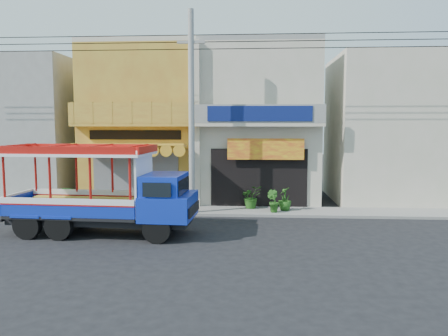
% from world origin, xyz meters
% --- Properties ---
extents(ground, '(90.00, 90.00, 0.00)m').
position_xyz_m(ground, '(0.00, 0.00, 0.00)').
color(ground, black).
rests_on(ground, ground).
extents(sidewalk, '(30.00, 2.00, 0.12)m').
position_xyz_m(sidewalk, '(0.00, 4.00, 0.06)').
color(sidewalk, slate).
rests_on(sidewalk, ground).
extents(shophouse_left, '(6.00, 7.50, 8.24)m').
position_xyz_m(shophouse_left, '(-4.00, 7.96, 4.11)').
color(shophouse_left, '#B47528').
rests_on(shophouse_left, ground).
extents(shophouse_right, '(6.00, 6.75, 8.24)m').
position_xyz_m(shophouse_right, '(2.00, 7.96, 4.11)').
color(shophouse_right, '#BBB79A').
rests_on(shophouse_right, ground).
extents(party_pilaster, '(0.35, 0.30, 8.00)m').
position_xyz_m(party_pilaster, '(-1.00, 4.85, 4.00)').
color(party_pilaster, '#BBB79A').
rests_on(party_pilaster, ground).
extents(filler_building_left, '(6.00, 6.00, 7.60)m').
position_xyz_m(filler_building_left, '(-11.00, 8.00, 3.80)').
color(filler_building_left, gray).
rests_on(filler_building_left, ground).
extents(filler_building_right, '(6.00, 6.00, 7.60)m').
position_xyz_m(filler_building_right, '(9.00, 8.00, 3.80)').
color(filler_building_right, '#BBB79A').
rests_on(filler_building_right, ground).
extents(utility_pole, '(28.00, 0.26, 9.00)m').
position_xyz_m(utility_pole, '(-0.85, 3.30, 5.03)').
color(utility_pole, gray).
rests_on(utility_pole, ground).
extents(songthaew_truck, '(7.18, 2.68, 3.30)m').
position_xyz_m(songthaew_truck, '(-3.38, -0.42, 1.59)').
color(songthaew_truck, black).
rests_on(songthaew_truck, ground).
extents(green_sign, '(0.59, 0.38, 0.90)m').
position_xyz_m(green_sign, '(-7.07, 4.08, 0.50)').
color(green_sign, black).
rests_on(green_sign, sidewalk).
extents(potted_plant_a, '(1.20, 1.12, 1.08)m').
position_xyz_m(potted_plant_a, '(1.64, 4.47, 0.66)').
color(potted_plant_a, '#215117').
rests_on(potted_plant_a, sidewalk).
extents(potted_plant_b, '(0.71, 0.69, 1.00)m').
position_xyz_m(potted_plant_b, '(2.62, 3.60, 0.62)').
color(potted_plant_b, '#215117').
rests_on(potted_plant_b, sidewalk).
extents(potted_plant_c, '(0.73, 0.73, 1.08)m').
position_xyz_m(potted_plant_c, '(3.19, 4.05, 0.66)').
color(potted_plant_c, '#215117').
rests_on(potted_plant_c, sidewalk).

